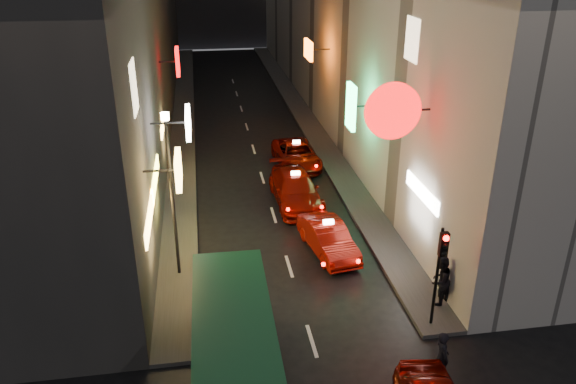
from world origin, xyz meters
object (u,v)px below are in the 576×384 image
minibus (233,337)px  pedestrian_crossing (442,354)px  traffic_light (441,258)px  lamp_post (171,186)px

minibus → pedestrian_crossing: size_ratio=3.27×
traffic_light → lamp_post: size_ratio=0.56×
pedestrian_crossing → traffic_light: traffic_light is taller
pedestrian_crossing → lamp_post: bearing=47.5°
pedestrian_crossing → lamp_post: lamp_post is taller
pedestrian_crossing → minibus: bearing=81.9°
pedestrian_crossing → lamp_post: 10.46m
minibus → traffic_light: size_ratio=1.74×
traffic_light → lamp_post: (-8.20, 4.53, 1.04)m
minibus → lamp_post: (-1.67, 5.97, 2.08)m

